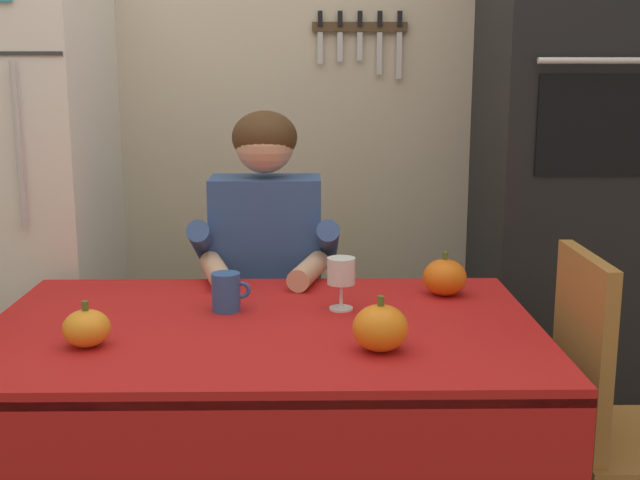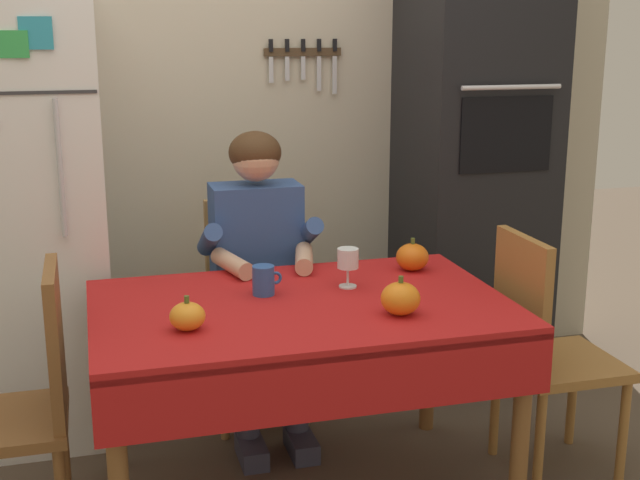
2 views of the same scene
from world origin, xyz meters
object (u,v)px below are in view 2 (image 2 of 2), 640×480
(seated_person, at_px, (260,259))
(pumpkin_large, at_px, (400,299))
(dining_table, at_px, (303,328))
(pumpkin_small, at_px, (187,316))
(wine_glass, at_px, (348,260))
(pumpkin_medium, at_px, (412,257))
(coffee_mug, at_px, (264,280))
(refrigerator, at_px, (18,218))
(chair_behind_person, at_px, (252,298))
(chair_left_side, at_px, (26,398))
(chair_right_side, at_px, (543,345))
(wall_oven, at_px, (473,159))

(seated_person, distance_m, pumpkin_large, 0.85)
(dining_table, height_order, pumpkin_small, pumpkin_small)
(pumpkin_small, bearing_deg, wine_glass, 25.42)
(seated_person, height_order, pumpkin_medium, seated_person)
(pumpkin_medium, bearing_deg, coffee_mug, -166.53)
(pumpkin_large, distance_m, pumpkin_medium, 0.52)
(refrigerator, distance_m, chair_behind_person, 1.01)
(dining_table, relative_size, chair_left_side, 1.51)
(chair_behind_person, xyz_separation_m, pumpkin_medium, (0.53, -0.51, 0.28))
(chair_behind_person, bearing_deg, chair_right_side, -41.84)
(wine_glass, xyz_separation_m, pumpkin_small, (-0.60, -0.29, -0.06))
(refrigerator, distance_m, wine_glass, 1.37)
(seated_person, bearing_deg, chair_right_side, -34.65)
(dining_table, bearing_deg, chair_right_side, -2.24)
(pumpkin_large, bearing_deg, chair_left_side, 171.35)
(chair_behind_person, relative_size, seated_person, 0.75)
(wine_glass, bearing_deg, pumpkin_large, -76.79)
(dining_table, height_order, wine_glass, wine_glass)
(chair_behind_person, xyz_separation_m, chair_right_side, (0.92, -0.83, 0.00))
(dining_table, height_order, pumpkin_large, pumpkin_large)
(coffee_mug, bearing_deg, chair_right_side, -9.72)
(wall_oven, bearing_deg, dining_table, -138.69)
(chair_behind_person, bearing_deg, pumpkin_medium, -44.01)
(chair_left_side, height_order, pumpkin_small, chair_left_side)
(seated_person, relative_size, pumpkin_medium, 9.86)
(refrigerator, xyz_separation_m, pumpkin_small, (0.55, -1.03, -0.12))
(refrigerator, relative_size, dining_table, 1.29)
(chair_left_side, relative_size, pumpkin_small, 8.40)
(seated_person, height_order, pumpkin_small, seated_person)
(seated_person, xyz_separation_m, wine_glass, (0.23, -0.46, 0.10))
(chair_left_side, distance_m, pumpkin_medium, 1.46)
(dining_table, distance_m, chair_left_side, 0.91)
(pumpkin_small, bearing_deg, chair_behind_person, 68.07)
(refrigerator, height_order, chair_right_side, refrigerator)
(chair_left_side, relative_size, coffee_mug, 8.88)
(pumpkin_large, xyz_separation_m, pumpkin_medium, (0.22, 0.47, -0.00))
(seated_person, height_order, coffee_mug, seated_person)
(wall_oven, height_order, chair_right_side, wall_oven)
(dining_table, bearing_deg, pumpkin_large, -33.54)
(refrigerator, relative_size, pumpkin_small, 16.26)
(seated_person, bearing_deg, coffee_mug, -99.67)
(wall_oven, bearing_deg, pumpkin_small, -143.64)
(chair_left_side, bearing_deg, pumpkin_medium, 11.59)
(pumpkin_medium, bearing_deg, dining_table, -150.77)
(chair_right_side, distance_m, chair_left_side, 1.80)
(chair_right_side, distance_m, pumpkin_medium, 0.58)
(wall_oven, bearing_deg, chair_behind_person, -173.09)
(seated_person, bearing_deg, chair_left_side, -145.19)
(pumpkin_large, bearing_deg, refrigerator, 139.01)
(wall_oven, height_order, seated_person, wall_oven)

